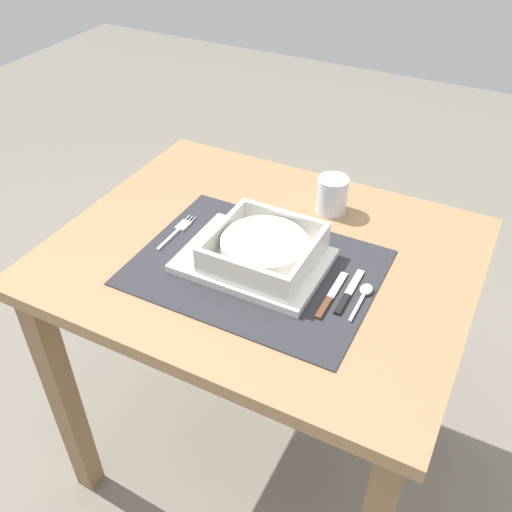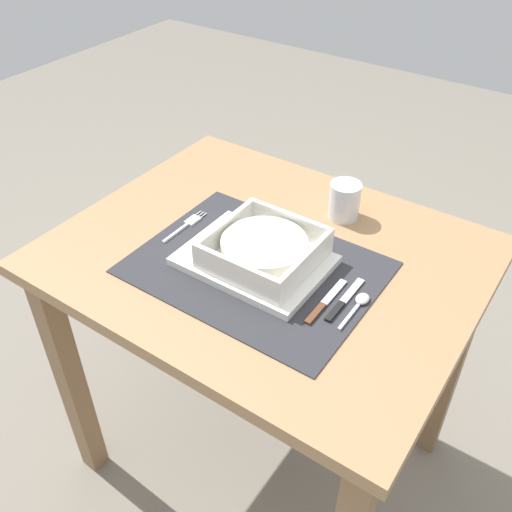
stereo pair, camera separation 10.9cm
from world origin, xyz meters
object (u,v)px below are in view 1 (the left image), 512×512
at_px(porridge_bowl, 264,249).
at_px(butter_knife, 348,294).
at_px(bread_knife, 330,298).
at_px(spoon, 364,293).
at_px(drinking_glass, 332,196).
at_px(fork, 179,230).
at_px(dining_table, 262,293).

relative_size(porridge_bowl, butter_knife, 1.46).
height_order(butter_knife, bread_knife, same).
xyz_separation_m(porridge_bowl, spoon, (0.20, 0.01, -0.03)).
height_order(porridge_bowl, drinking_glass, drinking_glass).
relative_size(fork, butter_knife, 1.00).
relative_size(spoon, bread_knife, 0.77).
xyz_separation_m(spoon, butter_knife, (-0.03, -0.02, -0.00)).
distance_m(porridge_bowl, spoon, 0.21).
relative_size(dining_table, bread_knife, 6.09).
relative_size(dining_table, butter_knife, 6.26).
relative_size(butter_knife, bread_knife, 0.97).
distance_m(dining_table, porridge_bowl, 0.17).
xyz_separation_m(dining_table, fork, (-0.19, -0.02, 0.13)).
bearing_deg(spoon, porridge_bowl, -179.83).
xyz_separation_m(porridge_bowl, bread_knife, (0.15, -0.03, -0.04)).
xyz_separation_m(fork, drinking_glass, (0.26, 0.22, 0.03)).
relative_size(porridge_bowl, fork, 1.46).
height_order(dining_table, spoon, spoon).
bearing_deg(butter_knife, bread_knife, -142.03).
bearing_deg(bread_knife, drinking_glass, 111.54).
height_order(dining_table, bread_knife, bread_knife).
distance_m(butter_knife, drinking_glass, 0.29).
bearing_deg(bread_knife, dining_table, 156.91).
bearing_deg(porridge_bowl, butter_knife, -2.61).
xyz_separation_m(porridge_bowl, butter_knife, (0.18, -0.01, -0.04)).
height_order(spoon, bread_knife, spoon).
xyz_separation_m(fork, spoon, (0.42, -0.01, 0.00)).
xyz_separation_m(dining_table, drinking_glass, (0.07, 0.20, 0.16)).
bearing_deg(porridge_bowl, fork, 174.44).
bearing_deg(dining_table, butter_knife, -14.82).
bearing_deg(butter_knife, drinking_glass, 113.24).
distance_m(fork, bread_knife, 0.37).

